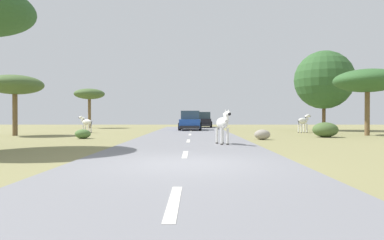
{
  "coord_description": "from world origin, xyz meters",
  "views": [
    {
      "loc": [
        0.23,
        -8.76,
        1.26
      ],
      "look_at": [
        0.1,
        12.74,
        1.05
      ],
      "focal_mm": 31.63,
      "sensor_mm": 36.0,
      "label": 1
    }
  ],
  "objects_px": {
    "tree_3": "(89,94)",
    "bush_0": "(325,130)",
    "zebra_0": "(223,124)",
    "zebra_2": "(303,121)",
    "bush_2": "(83,134)",
    "tree_0": "(15,85)",
    "rock_0": "(262,135)",
    "tree_1": "(324,80)",
    "zebra_3": "(86,122)",
    "car_0": "(190,121)",
    "car_1": "(203,120)",
    "tree_4": "(367,81)"
  },
  "relations": [
    {
      "from": "tree_3",
      "to": "bush_0",
      "type": "relative_size",
      "value": 2.85
    },
    {
      "from": "zebra_0",
      "to": "zebra_2",
      "type": "distance_m",
      "value": 13.95
    },
    {
      "from": "tree_3",
      "to": "bush_2",
      "type": "relative_size",
      "value": 4.88
    },
    {
      "from": "tree_0",
      "to": "tree_3",
      "type": "relative_size",
      "value": 0.92
    },
    {
      "from": "bush_0",
      "to": "rock_0",
      "type": "distance_m",
      "value": 4.85
    },
    {
      "from": "tree_1",
      "to": "zebra_3",
      "type": "bearing_deg",
      "value": -168.08
    },
    {
      "from": "zebra_3",
      "to": "bush_2",
      "type": "distance_m",
      "value": 7.34
    },
    {
      "from": "car_0",
      "to": "car_1",
      "type": "distance_m",
      "value": 7.73
    },
    {
      "from": "zebra_2",
      "to": "car_0",
      "type": "relative_size",
      "value": 0.34
    },
    {
      "from": "bush_2",
      "to": "zebra_0",
      "type": "bearing_deg",
      "value": -30.49
    },
    {
      "from": "car_1",
      "to": "bush_2",
      "type": "distance_m",
      "value": 20.49
    },
    {
      "from": "zebra_2",
      "to": "rock_0",
      "type": "distance_m",
      "value": 9.56
    },
    {
      "from": "zebra_3",
      "to": "car_0",
      "type": "distance_m",
      "value": 9.25
    },
    {
      "from": "zebra_0",
      "to": "car_1",
      "type": "bearing_deg",
      "value": -103.31
    },
    {
      "from": "zebra_3",
      "to": "zebra_0",
      "type": "bearing_deg",
      "value": -111.61
    },
    {
      "from": "car_0",
      "to": "tree_1",
      "type": "relative_size",
      "value": 0.61
    },
    {
      "from": "zebra_2",
      "to": "bush_2",
      "type": "xyz_separation_m",
      "value": [
        -15.0,
        -7.35,
        -0.63
      ]
    },
    {
      "from": "bush_2",
      "to": "bush_0",
      "type": "bearing_deg",
      "value": 5.54
    },
    {
      "from": "tree_4",
      "to": "bush_2",
      "type": "xyz_separation_m",
      "value": [
        -17.94,
        -3.31,
        -3.37
      ]
    },
    {
      "from": "zebra_2",
      "to": "bush_0",
      "type": "relative_size",
      "value": 0.99
    },
    {
      "from": "tree_1",
      "to": "bush_2",
      "type": "distance_m",
      "value": 21.76
    },
    {
      "from": "car_0",
      "to": "zebra_0",
      "type": "bearing_deg",
      "value": 97.3
    },
    {
      "from": "tree_4",
      "to": "bush_2",
      "type": "relative_size",
      "value": 4.95
    },
    {
      "from": "tree_0",
      "to": "tree_1",
      "type": "xyz_separation_m",
      "value": [
        23.57,
        8.33,
        1.23
      ]
    },
    {
      "from": "tree_3",
      "to": "tree_1",
      "type": "bearing_deg",
      "value": -15.92
    },
    {
      "from": "car_1",
      "to": "bush_0",
      "type": "xyz_separation_m",
      "value": [
        7.01,
        -17.69,
        -0.39
      ]
    },
    {
      "from": "car_1",
      "to": "rock_0",
      "type": "bearing_deg",
      "value": 99.95
    },
    {
      "from": "bush_0",
      "to": "car_0",
      "type": "bearing_deg",
      "value": 129.66
    },
    {
      "from": "tree_0",
      "to": "zebra_0",
      "type": "bearing_deg",
      "value": -29.59
    },
    {
      "from": "rock_0",
      "to": "zebra_0",
      "type": "bearing_deg",
      "value": -123.99
    },
    {
      "from": "tree_4",
      "to": "zebra_0",
      "type": "bearing_deg",
      "value": -142.82
    },
    {
      "from": "tree_3",
      "to": "car_0",
      "type": "bearing_deg",
      "value": -29.82
    },
    {
      "from": "tree_4",
      "to": "bush_0",
      "type": "relative_size",
      "value": 2.89
    },
    {
      "from": "tree_0",
      "to": "rock_0",
      "type": "relative_size",
      "value": 4.64
    },
    {
      "from": "tree_1",
      "to": "bush_0",
      "type": "height_order",
      "value": "tree_1"
    },
    {
      "from": "zebra_2",
      "to": "tree_3",
      "type": "distance_m",
      "value": 22.96
    },
    {
      "from": "car_1",
      "to": "tree_3",
      "type": "relative_size",
      "value": 1.01
    },
    {
      "from": "zebra_0",
      "to": "tree_4",
      "type": "relative_size",
      "value": 0.36
    },
    {
      "from": "car_1",
      "to": "tree_0",
      "type": "distance_m",
      "value": 20.8
    },
    {
      "from": "car_0",
      "to": "car_1",
      "type": "relative_size",
      "value": 1.0
    },
    {
      "from": "tree_4",
      "to": "bush_0",
      "type": "distance_m",
      "value": 5.12
    },
    {
      "from": "tree_3",
      "to": "tree_4",
      "type": "xyz_separation_m",
      "value": [
        23.13,
        -14.61,
        -0.08
      ]
    },
    {
      "from": "bush_0",
      "to": "rock_0",
      "type": "height_order",
      "value": "bush_0"
    },
    {
      "from": "car_1",
      "to": "tree_4",
      "type": "bearing_deg",
      "value": 125.96
    },
    {
      "from": "zebra_3",
      "to": "bush_0",
      "type": "distance_m",
      "value": 17.4
    },
    {
      "from": "tree_3",
      "to": "tree_0",
      "type": "bearing_deg",
      "value": -91.08
    },
    {
      "from": "rock_0",
      "to": "tree_3",
      "type": "bearing_deg",
      "value": 129.18
    },
    {
      "from": "zebra_2",
      "to": "car_0",
      "type": "bearing_deg",
      "value": -150.15
    },
    {
      "from": "zebra_3",
      "to": "rock_0",
      "type": "distance_m",
      "value": 14.49
    },
    {
      "from": "tree_4",
      "to": "rock_0",
      "type": "height_order",
      "value": "tree_4"
    }
  ]
}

